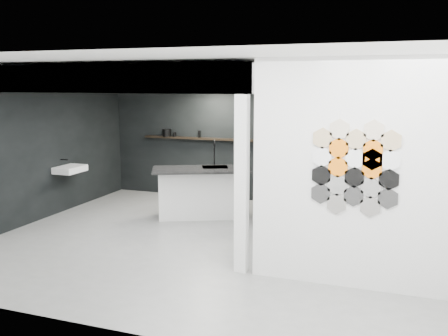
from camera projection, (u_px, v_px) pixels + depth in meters
floor at (212, 242)px, 7.90m from camera, size 7.00×6.00×0.01m
partition_panel at (353, 175)px, 5.99m from camera, size 2.45×0.15×2.80m
bay_clad_back at (206, 144)px, 10.89m from camera, size 4.40×0.04×2.35m
bay_clad_left at (66, 151)px, 9.80m from camera, size 0.04×4.00×2.35m
bulkhead at (163, 79)px, 8.84m from camera, size 4.40×4.00×0.40m
corner_column at (242, 185)px, 6.50m from camera, size 0.16×0.16×2.35m
fascia_beam at (102, 79)px, 7.06m from camera, size 4.40×0.16×0.40m
wall_basin at (70, 169)px, 9.59m from camera, size 0.40×0.60×0.12m
display_shelf at (208, 139)px, 10.74m from camera, size 3.00×0.15×0.04m
kitchen_island at (201, 192)px, 9.31m from camera, size 1.94×1.46×1.43m
stockpot at (167, 133)px, 11.06m from camera, size 0.25×0.25×0.16m
kettle at (259, 136)px, 10.34m from camera, size 0.22×0.22×0.16m
glass_bowl at (269, 138)px, 10.27m from camera, size 0.19×0.19×0.10m
glass_vase at (269, 137)px, 10.27m from camera, size 0.10×0.10×0.12m
bottle_dark at (199, 134)px, 10.80m from camera, size 0.07×0.07×0.15m
utensil_cup at (175, 134)px, 11.00m from camera, size 0.10×0.10×0.09m
hex_tile_cluster at (355, 168)px, 5.88m from camera, size 1.04×0.02×1.16m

